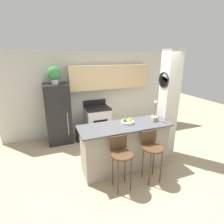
# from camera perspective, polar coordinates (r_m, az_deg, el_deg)

# --- Properties ---
(ground_plane) EXTENTS (14.00, 14.00, 0.00)m
(ground_plane) POSITION_cam_1_polar(r_m,az_deg,el_deg) (4.17, 4.02, -17.48)
(ground_plane) COLOR tan
(wall_back) EXTENTS (5.60, 0.38, 2.55)m
(wall_back) POSITION_cam_1_polar(r_m,az_deg,el_deg) (5.54, -3.69, 8.26)
(wall_back) COLOR silver
(wall_back) RESTS_ON ground_plane
(pillar_right) EXTENTS (0.38, 0.34, 2.55)m
(pillar_right) POSITION_cam_1_polar(r_m,az_deg,el_deg) (4.33, 17.78, 1.94)
(pillar_right) COLOR silver
(pillar_right) RESTS_ON ground_plane
(counter_bar) EXTENTS (1.96, 0.70, 1.03)m
(counter_bar) POSITION_cam_1_polar(r_m,az_deg,el_deg) (3.89, 4.19, -11.23)
(counter_bar) COLOR gray
(counter_bar) RESTS_ON ground_plane
(refrigerator) EXTENTS (0.67, 0.67, 1.69)m
(refrigerator) POSITION_cam_1_polar(r_m,az_deg,el_deg) (5.15, -17.17, -0.60)
(refrigerator) COLOR black
(refrigerator) RESTS_ON ground_plane
(stove_range) EXTENTS (0.72, 0.62, 1.07)m
(stove_range) POSITION_cam_1_polar(r_m,az_deg,el_deg) (5.49, -4.72, -2.90)
(stove_range) COLOR silver
(stove_range) RESTS_ON ground_plane
(bar_stool_left) EXTENTS (0.40, 0.40, 1.02)m
(bar_stool_left) POSITION_cam_1_polar(r_m,az_deg,el_deg) (3.27, 2.97, -13.80)
(bar_stool_left) COLOR #4C331E
(bar_stool_left) RESTS_ON ground_plane
(bar_stool_right) EXTENTS (0.40, 0.40, 1.02)m
(bar_stool_right) POSITION_cam_1_polar(r_m,az_deg,el_deg) (3.55, 12.85, -11.46)
(bar_stool_right) COLOR #4C331E
(bar_stool_right) RESTS_ON ground_plane
(potted_plant_on_fridge) EXTENTS (0.36, 0.36, 0.46)m
(potted_plant_on_fridge) POSITION_cam_1_polar(r_m,az_deg,el_deg) (4.93, -18.37, 11.70)
(potted_plant_on_fridge) COLOR silver
(potted_plant_on_fridge) RESTS_ON refrigerator
(orchid_vase) EXTENTS (0.13, 0.13, 0.46)m
(orchid_vase) POSITION_cam_1_polar(r_m,az_deg,el_deg) (3.96, 13.72, -1.23)
(orchid_vase) COLOR tan
(orchid_vase) RESTS_ON counter_bar
(fruit_bowl) EXTENTS (0.27, 0.27, 0.12)m
(fruit_bowl) POSITION_cam_1_polar(r_m,az_deg,el_deg) (3.75, 5.04, -3.13)
(fruit_bowl) COLOR silver
(fruit_bowl) RESTS_ON counter_bar
(trash_bin) EXTENTS (0.28, 0.28, 0.38)m
(trash_bin) POSITION_cam_1_polar(r_m,az_deg,el_deg) (5.25, -10.24, -7.41)
(trash_bin) COLOR black
(trash_bin) RESTS_ON ground_plane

